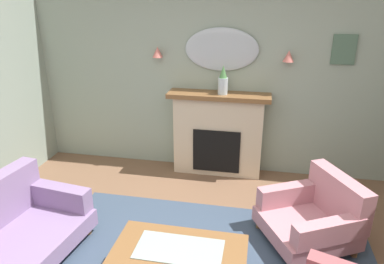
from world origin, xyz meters
name	(u,v)px	position (x,y,z in m)	size (l,w,h in m)	color
wall_back	(231,77)	(0.00, 2.51, 1.33)	(6.47, 0.10, 2.67)	#93A393
fireplace	(218,135)	(-0.14, 2.29, 0.57)	(1.36, 0.36, 1.16)	beige
mantel_vase_centre	(223,82)	(-0.09, 2.26, 1.33)	(0.13, 0.13, 0.38)	silver
wall_mirror	(222,49)	(-0.14, 2.43, 1.71)	(0.96, 0.06, 0.56)	#B2BCC6
wall_sconce_left	(158,52)	(-0.99, 2.38, 1.66)	(0.14, 0.14, 0.14)	#D17066
wall_sconce_right	(289,56)	(0.71, 2.38, 1.66)	(0.14, 0.14, 0.14)	#D17066
framed_picture	(344,50)	(1.36, 2.44, 1.75)	(0.28, 0.03, 0.36)	#4C6B56
coffee_table	(179,255)	(-0.16, 0.04, 0.38)	(1.10, 0.60, 0.45)	brown
armchair_beside_couch	(315,215)	(1.03, 0.97, 0.31)	(1.10, 1.09, 0.71)	#B77A84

